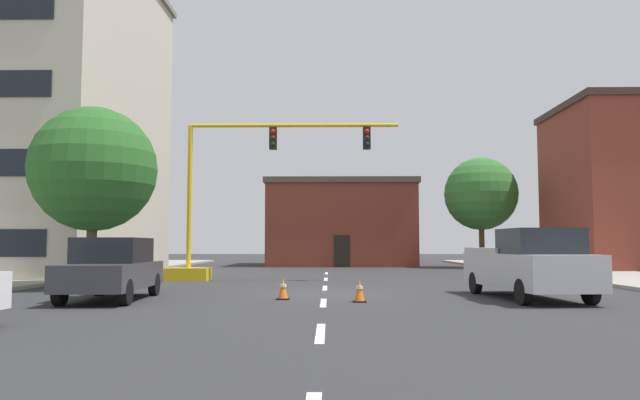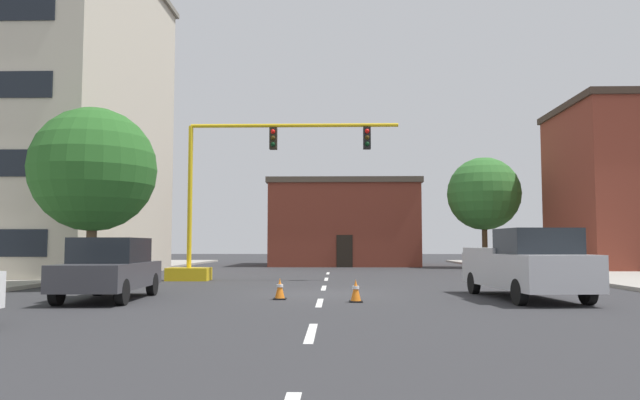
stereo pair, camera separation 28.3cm
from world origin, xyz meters
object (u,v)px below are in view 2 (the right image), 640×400
(sedan_dark_gray_near_left, at_px, (110,268))
(traffic_cone_roadside_a, at_px, (356,291))
(pickup_truck_silver, at_px, (525,265))
(traffic_signal_gantry, at_px, (220,227))
(traffic_cone_roadside_b, at_px, (280,289))
(tree_right_far, at_px, (484,194))
(tree_left_near, at_px, (93,170))

(sedan_dark_gray_near_left, relative_size, traffic_cone_roadside_a, 7.49)
(sedan_dark_gray_near_left, bearing_deg, pickup_truck_silver, 2.85)
(traffic_signal_gantry, distance_m, sedan_dark_gray_near_left, 9.39)
(pickup_truck_silver, bearing_deg, traffic_cone_roadside_a, -167.64)
(traffic_cone_roadside_b, bearing_deg, tree_right_far, 63.97)
(traffic_signal_gantry, xyz_separation_m, traffic_cone_roadside_a, (5.57, -9.67, -2.00))
(tree_right_far, distance_m, pickup_truck_silver, 24.10)
(tree_left_near, distance_m, sedan_dark_gray_near_left, 6.20)
(traffic_cone_roadside_a, relative_size, traffic_cone_roadside_b, 1.01)
(traffic_signal_gantry, distance_m, traffic_cone_roadside_a, 11.34)
(traffic_signal_gantry, height_order, traffic_cone_roadside_b, traffic_signal_gantry)
(tree_left_near, bearing_deg, traffic_signal_gantry, 50.73)
(traffic_signal_gantry, height_order, tree_right_far, tree_right_far)
(pickup_truck_silver, xyz_separation_m, sedan_dark_gray_near_left, (-11.79, -0.59, -0.09))
(tree_right_far, xyz_separation_m, pickup_truck_silver, (-4.54, -23.33, -3.98))
(tree_right_far, height_order, sedan_dark_gray_near_left, tree_right_far)
(traffic_signal_gantry, height_order, traffic_cone_roadside_a, traffic_signal_gantry)
(tree_left_near, height_order, pickup_truck_silver, tree_left_near)
(tree_right_far, height_order, pickup_truck_silver, tree_right_far)
(pickup_truck_silver, xyz_separation_m, traffic_cone_roadside_a, (-4.89, -1.07, -0.67))
(tree_left_near, bearing_deg, traffic_cone_roadside_b, -31.09)
(sedan_dark_gray_near_left, height_order, traffic_cone_roadside_b, sedan_dark_gray_near_left)
(tree_right_far, xyz_separation_m, traffic_cone_roadside_a, (-9.43, -24.40, -4.65))
(pickup_truck_silver, distance_m, traffic_cone_roadside_b, 7.05)
(sedan_dark_gray_near_left, bearing_deg, tree_left_near, 117.72)
(tree_left_near, xyz_separation_m, pickup_truck_silver, (14.21, -4.02, -3.28))
(pickup_truck_silver, height_order, traffic_cone_roadside_b, pickup_truck_silver)
(tree_left_near, relative_size, sedan_dark_gray_near_left, 1.42)
(tree_left_near, distance_m, traffic_cone_roadside_b, 9.29)
(traffic_cone_roadside_b, bearing_deg, tree_left_near, 148.91)
(sedan_dark_gray_near_left, bearing_deg, tree_right_far, 55.69)
(tree_left_near, bearing_deg, sedan_dark_gray_near_left, -62.28)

